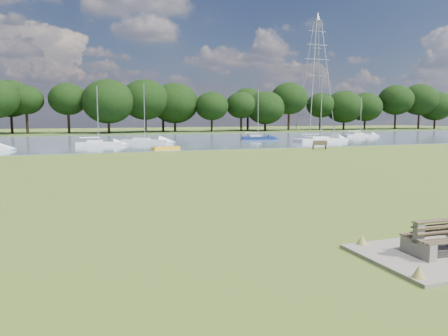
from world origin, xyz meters
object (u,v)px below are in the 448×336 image
object	(u,v)px
sailboat_0	(320,139)
sailboat_6	(360,134)
kayak	(166,148)
riverbank_bench	(320,145)
sailboat_1	(258,137)
bench_pair	(442,238)
sailboat_4	(144,140)
pylon	(317,57)
sailboat_5	(98,142)

from	to	relation	value
sailboat_0	sailboat_6	xyz separation A→B (m)	(14.10, 10.07, -0.04)
kayak	sailboat_6	world-z (taller)	sailboat_6
riverbank_bench	sailboat_1	distance (m)	19.13
bench_pair	sailboat_6	world-z (taller)	sailboat_6
sailboat_0	sailboat_4	xyz separation A→B (m)	(-23.45, 6.02, -0.06)
sailboat_0	sailboat_6	world-z (taller)	sailboat_0
bench_pair	pylon	size ratio (longest dim) A/B	0.07
riverbank_bench	sailboat_6	distance (m)	29.63
pylon	sailboat_0	xyz separation A→B (m)	(-23.22, -39.84, -17.07)
pylon	sailboat_6	world-z (taller)	pylon
sailboat_0	sailboat_5	size ratio (longest dim) A/B	1.36
sailboat_1	sailboat_4	xyz separation A→B (m)	(-17.56, -2.16, -0.05)
riverbank_bench	sailboat_4	world-z (taller)	sailboat_4
sailboat_4	sailboat_5	distance (m)	7.34
kayak	pylon	distance (m)	67.53
sailboat_1	sailboat_6	xyz separation A→B (m)	(20.00, 1.89, -0.03)
riverbank_bench	sailboat_1	size ratio (longest dim) A/B	0.22
riverbank_bench	pylon	size ratio (longest dim) A/B	0.06
kayak	sailboat_5	world-z (taller)	sailboat_5
riverbank_bench	sailboat_5	distance (m)	26.37
sailboat_0	sailboat_5	bearing A→B (deg)	167.43
pylon	sailboat_0	world-z (taller)	pylon
sailboat_6	sailboat_4	bearing A→B (deg)	-167.29
bench_pair	pylon	xyz separation A→B (m)	(46.80, 84.00, 17.07)
riverbank_bench	bench_pair	bearing A→B (deg)	-99.51
pylon	sailboat_5	size ratio (longest dim) A/B	3.82
pylon	sailboat_1	world-z (taller)	pylon
bench_pair	sailboat_5	distance (m)	46.72
sailboat_5	bench_pair	bearing A→B (deg)	-79.76
kayak	sailboat_5	size ratio (longest dim) A/B	0.43
bench_pair	riverbank_bench	size ratio (longest dim) A/B	1.15
riverbank_bench	sailboat_5	xyz separation A→B (m)	(-22.90, 13.08, -0.01)
bench_pair	sailboat_5	world-z (taller)	sailboat_5
sailboat_1	kayak	bearing A→B (deg)	-128.11
sailboat_1	sailboat_0	bearing A→B (deg)	-42.21
kayak	sailboat_0	size ratio (longest dim) A/B	0.32
bench_pair	sailboat_0	xyz separation A→B (m)	(23.58, 44.16, -0.00)
riverbank_bench	sailboat_0	xyz separation A→B (m)	(6.80, 10.93, 0.02)
bench_pair	riverbank_bench	world-z (taller)	bench_pair
sailboat_4	sailboat_6	size ratio (longest dim) A/B	1.14
kayak	sailboat_5	bearing A→B (deg)	112.16
kayak	sailboat_1	world-z (taller)	sailboat_1
pylon	sailboat_1	size ratio (longest dim) A/B	3.64
bench_pair	kayak	size ratio (longest dim) A/B	0.61
riverbank_bench	sailboat_4	xyz separation A→B (m)	(-16.65, 16.94, -0.05)
riverbank_bench	sailboat_6	xyz separation A→B (m)	(20.90, 21.00, -0.03)
bench_pair	sailboat_1	size ratio (longest dim) A/B	0.25
kayak	sailboat_4	world-z (taller)	sailboat_4
sailboat_4	sailboat_6	distance (m)	37.77
sailboat_0	sailboat_4	bearing A→B (deg)	157.19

